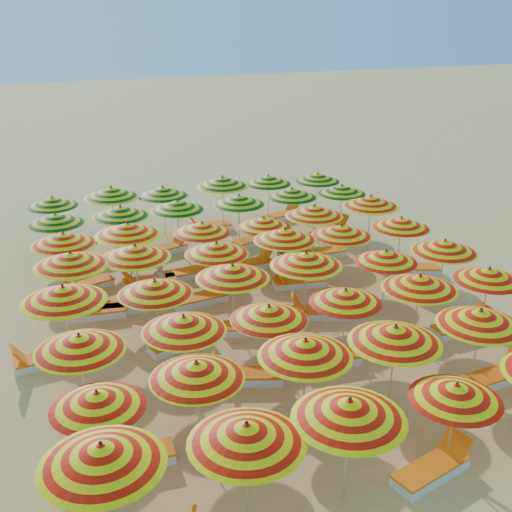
# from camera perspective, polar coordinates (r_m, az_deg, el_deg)

# --- Properties ---
(ground) EXTENTS (120.00, 120.00, 0.00)m
(ground) POSITION_cam_1_polar(r_m,az_deg,el_deg) (19.34, 0.51, -4.92)
(ground) COLOR #E1B664
(ground) RESTS_ON ground
(umbrella_0) EXTENTS (2.43, 2.43, 2.22)m
(umbrella_0) POSITION_cam_1_polar(r_m,az_deg,el_deg) (11.04, -13.56, -16.79)
(umbrella_0) COLOR silver
(umbrella_0) RESTS_ON ground
(umbrella_1) EXTENTS (2.74, 2.74, 2.19)m
(umbrella_1) POSITION_cam_1_polar(r_m,az_deg,el_deg) (11.22, -0.84, -15.52)
(umbrella_1) COLOR silver
(umbrella_1) RESTS_ON ground
(umbrella_2) EXTENTS (2.34, 2.34, 2.23)m
(umbrella_2) POSITION_cam_1_polar(r_m,az_deg,el_deg) (11.83, 8.30, -13.35)
(umbrella_2) COLOR silver
(umbrella_2) RESTS_ON ground
(umbrella_3) EXTENTS (2.38, 2.38, 1.93)m
(umbrella_3) POSITION_cam_1_polar(r_m,az_deg,el_deg) (13.22, 17.37, -11.47)
(umbrella_3) COLOR silver
(umbrella_3) RESTS_ON ground
(umbrella_6) EXTENTS (2.42, 2.42, 1.95)m
(umbrella_6) POSITION_cam_1_polar(r_m,az_deg,el_deg) (12.74, -13.93, -12.33)
(umbrella_6) COLOR silver
(umbrella_6) RESTS_ON ground
(umbrella_7) EXTENTS (2.43, 2.43, 2.07)m
(umbrella_7) POSITION_cam_1_polar(r_m,az_deg,el_deg) (13.10, -5.30, -10.10)
(umbrella_7) COLOR silver
(umbrella_7) RESTS_ON ground
(umbrella_8) EXTENTS (2.42, 2.42, 2.16)m
(umbrella_8) POSITION_cam_1_polar(r_m,az_deg,el_deg) (13.68, 4.41, -8.17)
(umbrella_8) COLOR silver
(umbrella_8) RESTS_ON ground
(umbrella_9) EXTENTS (2.65, 2.65, 2.20)m
(umbrella_9) POSITION_cam_1_polar(r_m,az_deg,el_deg) (14.41, 12.28, -6.83)
(umbrella_9) COLOR silver
(umbrella_9) RESTS_ON ground
(umbrella_10) EXTENTS (2.03, 2.03, 2.13)m
(umbrella_10) POSITION_cam_1_polar(r_m,az_deg,el_deg) (15.79, 19.32, -5.19)
(umbrella_10) COLOR silver
(umbrella_10) RESTS_ON ground
(umbrella_12) EXTENTS (2.59, 2.59, 2.11)m
(umbrella_12) POSITION_cam_1_polar(r_m,az_deg,el_deg) (14.44, -15.42, -7.45)
(umbrella_12) COLOR silver
(umbrella_12) RESTS_ON ground
(umbrella_13) EXTENTS (2.50, 2.50, 2.09)m
(umbrella_13) POSITION_cam_1_polar(r_m,az_deg,el_deg) (14.82, -6.44, -6.00)
(umbrella_13) COLOR silver
(umbrella_13) RESTS_ON ground
(umbrella_14) EXTENTS (2.18, 2.18, 2.01)m
(umbrella_14) POSITION_cam_1_polar(r_m,az_deg,el_deg) (15.37, 1.16, -5.06)
(umbrella_14) COLOR silver
(umbrella_14) RESTS_ON ground
(umbrella_15) EXTENTS (2.01, 2.01, 1.97)m
(umbrella_15) POSITION_cam_1_polar(r_m,az_deg,el_deg) (16.43, 7.96, -3.55)
(umbrella_15) COLOR silver
(umbrella_15) RESTS_ON ground
(umbrella_16) EXTENTS (2.37, 2.37, 2.12)m
(umbrella_16) POSITION_cam_1_polar(r_m,az_deg,el_deg) (17.26, 14.36, -2.28)
(umbrella_16) COLOR silver
(umbrella_16) RESTS_ON ground
(umbrella_17) EXTENTS (2.50, 2.50, 2.00)m
(umbrella_17) POSITION_cam_1_polar(r_m,az_deg,el_deg) (18.57, 19.99, -1.55)
(umbrella_17) COLOR silver
(umbrella_17) RESTS_ON ground
(umbrella_18) EXTENTS (2.80, 2.80, 2.25)m
(umbrella_18) POSITION_cam_1_polar(r_m,az_deg,el_deg) (16.51, -16.75, -3.25)
(umbrella_18) COLOR silver
(umbrella_18) RESTS_ON ground
(umbrella_19) EXTENTS (2.01, 2.01, 2.08)m
(umbrella_19) POSITION_cam_1_polar(r_m,az_deg,el_deg) (16.72, -8.97, -2.76)
(umbrella_19) COLOR silver
(umbrella_19) RESTS_ON ground
(umbrella_20) EXTENTS (2.40, 2.40, 2.15)m
(umbrella_20) POSITION_cam_1_polar(r_m,az_deg,el_deg) (17.30, -2.10, -1.39)
(umbrella_20) COLOR silver
(umbrella_20) RESTS_ON ground
(umbrella_21) EXTENTS (2.43, 2.43, 2.19)m
(umbrella_21) POSITION_cam_1_polar(r_m,az_deg,el_deg) (18.08, 4.48, -0.27)
(umbrella_21) COLOR silver
(umbrella_21) RESTS_ON ground
(umbrella_22) EXTENTS (1.88, 1.88, 1.96)m
(umbrella_22) POSITION_cam_1_polar(r_m,az_deg,el_deg) (19.14, 11.49, -0.03)
(umbrella_22) COLOR silver
(umbrella_22) RESTS_ON ground
(umbrella_23) EXTENTS (2.46, 2.46, 2.10)m
(umbrella_23) POSITION_cam_1_polar(r_m,az_deg,el_deg) (19.99, 16.43, 0.84)
(umbrella_23) COLOR silver
(umbrella_23) RESTS_ON ground
(umbrella_24) EXTENTS (2.61, 2.61, 2.24)m
(umbrella_24) POSITION_cam_1_polar(r_m,az_deg,el_deg) (18.64, -16.14, -0.26)
(umbrella_24) COLOR silver
(umbrella_24) RESTS_ON ground
(umbrella_25) EXTENTS (2.10, 2.10, 2.19)m
(umbrella_25) POSITION_cam_1_polar(r_m,az_deg,el_deg) (18.89, -10.68, 0.39)
(umbrella_25) COLOR silver
(umbrella_25) RESTS_ON ground
(umbrella_26) EXTENTS (2.02, 2.02, 2.05)m
(umbrella_26) POSITION_cam_1_polar(r_m,az_deg,el_deg) (19.17, -3.53, 0.69)
(umbrella_26) COLOR silver
(umbrella_26) RESTS_ON ground
(umbrella_27) EXTENTS (2.55, 2.55, 2.12)m
(umbrella_27) POSITION_cam_1_polar(r_m,az_deg,el_deg) (20.09, 2.59, 1.92)
(umbrella_27) COLOR silver
(umbrella_27) RESTS_ON ground
(umbrella_28) EXTENTS (2.55, 2.55, 2.08)m
(umbrella_28) POSITION_cam_1_polar(r_m,az_deg,el_deg) (20.71, 7.61, 2.25)
(umbrella_28) COLOR silver
(umbrella_28) RESTS_ON ground
(umbrella_29) EXTENTS (2.23, 2.23, 2.06)m
(umbrella_29) POSITION_cam_1_polar(r_m,az_deg,el_deg) (21.83, 12.77, 2.89)
(umbrella_29) COLOR silver
(umbrella_29) RESTS_ON ground
(umbrella_30) EXTENTS (2.52, 2.52, 2.15)m
(umbrella_30) POSITION_cam_1_polar(r_m,az_deg,el_deg) (20.50, -16.73, 1.48)
(umbrella_30) COLOR silver
(umbrella_30) RESTS_ON ground
(umbrella_31) EXTENTS (2.48, 2.48, 2.25)m
(umbrella_31) POSITION_cam_1_polar(r_m,az_deg,el_deg) (20.62, -11.34, 2.36)
(umbrella_31) COLOR silver
(umbrella_31) RESTS_ON ground
(umbrella_32) EXTENTS (1.94, 1.94, 2.00)m
(umbrella_32) POSITION_cam_1_polar(r_m,az_deg,el_deg) (21.08, -4.80, 2.54)
(umbrella_32) COLOR silver
(umbrella_32) RESTS_ON ground
(umbrella_33) EXTENTS (2.26, 2.26, 1.92)m
(umbrella_33) POSITION_cam_1_polar(r_m,az_deg,el_deg) (21.72, 0.70, 3.02)
(umbrella_33) COLOR silver
(umbrella_33) RESTS_ON ground
(umbrella_34) EXTENTS (2.65, 2.65, 2.15)m
(umbrella_34) POSITION_cam_1_polar(r_m,az_deg,el_deg) (22.35, 5.20, 4.03)
(umbrella_34) COLOR silver
(umbrella_34) RESTS_ON ground
(umbrella_35) EXTENTS (2.63, 2.63, 2.20)m
(umbrella_35) POSITION_cam_1_polar(r_m,az_deg,el_deg) (23.53, 10.15, 4.81)
(umbrella_35) COLOR silver
(umbrella_35) RESTS_ON ground
(umbrella_36) EXTENTS (2.23, 2.23, 2.04)m
(umbrella_36) POSITION_cam_1_polar(r_m,az_deg,el_deg) (22.77, -17.38, 3.18)
(umbrella_36) COLOR silver
(umbrella_36) RESTS_ON ground
(umbrella_37) EXTENTS (2.08, 2.08, 2.10)m
(umbrella_37) POSITION_cam_1_polar(r_m,az_deg,el_deg) (22.84, -11.95, 3.90)
(umbrella_37) COLOR silver
(umbrella_37) RESTS_ON ground
(umbrella_38) EXTENTS (2.42, 2.42, 2.07)m
(umbrella_38) POSITION_cam_1_polar(r_m,az_deg,el_deg) (23.27, -7.00, 4.51)
(umbrella_38) COLOR silver
(umbrella_38) RESTS_ON ground
(umbrella_39) EXTENTS (2.49, 2.49, 2.05)m
(umbrella_39) POSITION_cam_1_polar(r_m,az_deg,el_deg) (23.79, -1.52, 5.01)
(umbrella_39) COLOR silver
(umbrella_39) RESTS_ON ground
(umbrella_40) EXTENTS (2.36, 2.36, 2.04)m
(umbrella_40) POSITION_cam_1_polar(r_m,az_deg,el_deg) (24.75, 3.22, 5.63)
(umbrella_40) COLOR silver
(umbrella_40) RESTS_ON ground
(umbrella_41) EXTENTS (2.47, 2.47, 2.01)m
(umbrella_41) POSITION_cam_1_polar(r_m,az_deg,el_deg) (25.47, 7.64, 5.89)
(umbrella_41) COLOR silver
(umbrella_41) RESTS_ON ground
(umbrella_42) EXTENTS (2.26, 2.26, 1.95)m
(umbrella_42) POSITION_cam_1_polar(r_m,az_deg,el_deg) (25.03, -17.64, 4.62)
(umbrella_42) COLOR silver
(umbrella_42) RESTS_ON ground
(umbrella_43) EXTENTS (2.36, 2.36, 2.22)m
(umbrella_43) POSITION_cam_1_polar(r_m,az_deg,el_deg) (24.82, -12.74, 5.55)
(umbrella_43) COLOR silver
(umbrella_43) RESTS_ON ground
(umbrella_44) EXTENTS (2.57, 2.57, 2.06)m
(umbrella_44) POSITION_cam_1_polar(r_m,az_deg,el_deg) (25.07, -8.29, 5.70)
(umbrella_44) COLOR silver
(umbrella_44) RESTS_ON ground
(umbrella_45) EXTENTS (2.24, 2.24, 2.22)m
(umbrella_45) POSITION_cam_1_polar(r_m,az_deg,el_deg) (25.69, -3.00, 6.62)
(umbrella_45) COLOR silver
(umbrella_45) RESTS_ON ground
(umbrella_46) EXTENTS (2.47, 2.47, 2.04)m
(umbrella_46) POSITION_cam_1_polar(r_m,az_deg,el_deg) (26.55, 1.10, 6.80)
(umbrella_46) COLOR silver
(umbrella_46) RESTS_ON ground
(umbrella_47) EXTENTS (2.17, 2.17, 1.98)m
(umbrella_47) POSITION_cam_1_polar(r_m,az_deg,el_deg) (27.23, 5.50, 6.99)
(umbrella_47) COLOR silver
(umbrella_47) RESTS_ON ground
(lounger_1) EXTENTS (1.82, 1.02, 0.69)m
(lounger_1) POSITION_cam_1_polar(r_m,az_deg,el_deg) (13.72, 15.38, -17.81)
(lounger_1) COLOR white
(lounger_1) RESTS_ON ground
(lounger_3) EXTENTS (1.75, 0.63, 0.69)m
(lounger_3) POSITION_cam_1_polar(r_m,az_deg,el_deg) (13.76, -11.19, -17.24)
(lounger_3) COLOR white
(lounger_3) RESTS_ON ground
(lounger_4) EXTENTS (1.82, 1.22, 0.69)m
(lounger_4) POSITION_cam_1_polar(r_m,az_deg,el_deg) (14.64, 6.48, -14.20)
(lounger_4) COLOR white
(lounger_4) RESTS_ON ground
(lounger_5) EXTENTS (1.78, 0.74, 0.69)m
(lounger_5) POSITION_cam_1_polar(r_m,az_deg,el_deg) (16.93, 20.30, -10.09)
(lounger_5) COLOR white
(lounger_5) RESTS_ON ground
(lounger_6) EXTENTS (1.83, 1.11, 0.69)m
(lounger_6) POSITION_cam_1_polar(r_m,az_deg,el_deg) (15.98, -0.88, -10.60)
(lounger_6) COLOR white
(lounger_6) RESTS_ON ground
(lounger_7) EXTENTS (1.77, 0.71, 0.69)m
(lounger_7) POSITION_cam_1_polar(r_m,az_deg,el_deg) (16.74, 6.22, -9.09)
(lounger_7) COLOR white
(lounger_7) RESTS_ON ground
(lounger_8) EXTENTS (1.77, 0.69, 0.69)m
(lounger_8) POSITION_cam_1_polar(r_m,az_deg,el_deg) (19.06, 17.85, -6.00)
(lounger_8) COLOR white
(lounger_8) RESTS_ON ground
(lounger_9) EXTENTS (1.80, 0.82, 0.69)m
(lounger_9) POSITION_cam_1_polar(r_m,az_deg,el_deg) (17.50, -18.11, -8.67)
(lounger_9) COLOR white
(lounger_9) RESTS_ON ground
(lounger_10) EXTENTS (1.82, 1.00, 0.69)m
(lounger_10) POSITION_cam_1_polar(r_m,az_deg,el_deg) (17.49, -6.95, -7.66)
(lounger_10) COLOR white
(lounger_10) RESTS_ON ground
(lounger_11) EXTENTS (1.83, 1.08, 0.69)m
(lounger_11) POSITION_cam_1_polar(r_m,az_deg,el_deg) (18.09, -0.06, -6.40)
(lounger_11) COLOR white
(lounger_11) RESTS_ON ground
(lounger_12) EXTENTS (1.83, 1.13, 0.69)m
(lounger_12) POSITION_cam_1_polar(r_m,az_deg,el_deg) (19.04, 5.68, -4.99)
(lounger_12) COLOR white
(lounger_12) RESTS_ON ground
(lounger_13) EXTENTS (1.78, 0.74, 0.69)m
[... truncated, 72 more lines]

